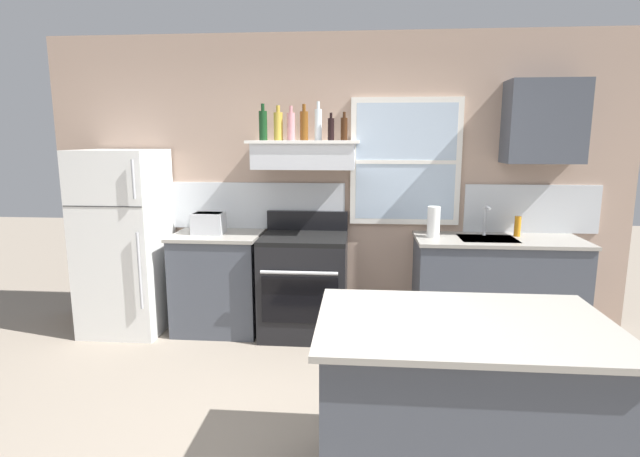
# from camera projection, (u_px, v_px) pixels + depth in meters

# --- Properties ---
(back_wall) EXTENTS (5.40, 0.11, 2.70)m
(back_wall) POSITION_uv_depth(u_px,v_px,m) (338.00, 183.00, 4.63)
(back_wall) COLOR tan
(back_wall) RESTS_ON ground_plane
(refrigerator) EXTENTS (0.70, 0.72, 1.66)m
(refrigerator) POSITION_uv_depth(u_px,v_px,m) (125.00, 242.00, 4.50)
(refrigerator) COLOR white
(refrigerator) RESTS_ON ground_plane
(counter_left_of_stove) EXTENTS (0.79, 0.63, 0.91)m
(counter_left_of_stove) POSITION_uv_depth(u_px,v_px,m) (219.00, 282.00, 4.56)
(counter_left_of_stove) COLOR #474C56
(counter_left_of_stove) RESTS_ON ground_plane
(toaster) EXTENTS (0.30, 0.20, 0.19)m
(toaster) POSITION_uv_depth(u_px,v_px,m) (209.00, 223.00, 4.46)
(toaster) COLOR silver
(toaster) RESTS_ON counter_left_of_stove
(stove_range) EXTENTS (0.76, 0.69, 1.09)m
(stove_range) POSITION_uv_depth(u_px,v_px,m) (304.00, 284.00, 4.46)
(stove_range) COLOR black
(stove_range) RESTS_ON ground_plane
(range_hood_shelf) EXTENTS (0.96, 0.52, 0.24)m
(range_hood_shelf) POSITION_uv_depth(u_px,v_px,m) (305.00, 154.00, 4.34)
(range_hood_shelf) COLOR silver
(bottle_dark_green_wine) EXTENTS (0.07, 0.07, 0.31)m
(bottle_dark_green_wine) POSITION_uv_depth(u_px,v_px,m) (263.00, 125.00, 4.27)
(bottle_dark_green_wine) COLOR #143819
(bottle_dark_green_wine) RESTS_ON range_hood_shelf
(bottle_champagne_gold_foil) EXTENTS (0.08, 0.08, 0.30)m
(bottle_champagne_gold_foil) POSITION_uv_depth(u_px,v_px,m) (278.00, 126.00, 4.31)
(bottle_champagne_gold_foil) COLOR #B29333
(bottle_champagne_gold_foil) RESTS_ON range_hood_shelf
(bottle_rose_pink) EXTENTS (0.07, 0.07, 0.29)m
(bottle_rose_pink) POSITION_uv_depth(u_px,v_px,m) (291.00, 126.00, 4.29)
(bottle_rose_pink) COLOR #C67F84
(bottle_rose_pink) RESTS_ON range_hood_shelf
(bottle_amber_wine) EXTENTS (0.07, 0.07, 0.31)m
(bottle_amber_wine) POSITION_uv_depth(u_px,v_px,m) (304.00, 125.00, 4.32)
(bottle_amber_wine) COLOR brown
(bottle_amber_wine) RESTS_ON range_hood_shelf
(bottle_clear_tall) EXTENTS (0.06, 0.06, 0.33)m
(bottle_clear_tall) POSITION_uv_depth(u_px,v_px,m) (318.00, 124.00, 4.31)
(bottle_clear_tall) COLOR silver
(bottle_clear_tall) RESTS_ON range_hood_shelf
(bottle_balsamic_dark) EXTENTS (0.06, 0.06, 0.24)m
(bottle_balsamic_dark) POSITION_uv_depth(u_px,v_px,m) (331.00, 129.00, 4.26)
(bottle_balsamic_dark) COLOR black
(bottle_balsamic_dark) RESTS_ON range_hood_shelf
(bottle_brown_stout) EXTENTS (0.06, 0.06, 0.24)m
(bottle_brown_stout) POSITION_uv_depth(u_px,v_px,m) (344.00, 128.00, 4.31)
(bottle_brown_stout) COLOR #381E0F
(bottle_brown_stout) RESTS_ON range_hood_shelf
(counter_right_with_sink) EXTENTS (1.43, 0.63, 0.91)m
(counter_right_with_sink) POSITION_uv_depth(u_px,v_px,m) (496.00, 288.00, 4.35)
(counter_right_with_sink) COLOR #474C56
(counter_right_with_sink) RESTS_ON ground_plane
(sink_faucet) EXTENTS (0.03, 0.17, 0.28)m
(sink_faucet) POSITION_uv_depth(u_px,v_px,m) (486.00, 216.00, 4.34)
(sink_faucet) COLOR silver
(sink_faucet) RESTS_ON counter_right_with_sink
(paper_towel_roll) EXTENTS (0.11, 0.11, 0.27)m
(paper_towel_roll) POSITION_uv_depth(u_px,v_px,m) (434.00, 222.00, 4.29)
(paper_towel_roll) COLOR white
(paper_towel_roll) RESTS_ON counter_right_with_sink
(dish_soap_bottle) EXTENTS (0.06, 0.06, 0.18)m
(dish_soap_bottle) POSITION_uv_depth(u_px,v_px,m) (518.00, 226.00, 4.34)
(dish_soap_bottle) COLOR orange
(dish_soap_bottle) RESTS_ON counter_right_with_sink
(kitchen_island) EXTENTS (1.40, 0.90, 0.91)m
(kitchen_island) POSITION_uv_depth(u_px,v_px,m) (460.00, 408.00, 2.42)
(kitchen_island) COLOR #474C56
(kitchen_island) RESTS_ON ground_plane
(upper_cabinet_right) EXTENTS (0.64, 0.32, 0.70)m
(upper_cabinet_right) POSITION_uv_depth(u_px,v_px,m) (544.00, 122.00, 4.20)
(upper_cabinet_right) COLOR #474C56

